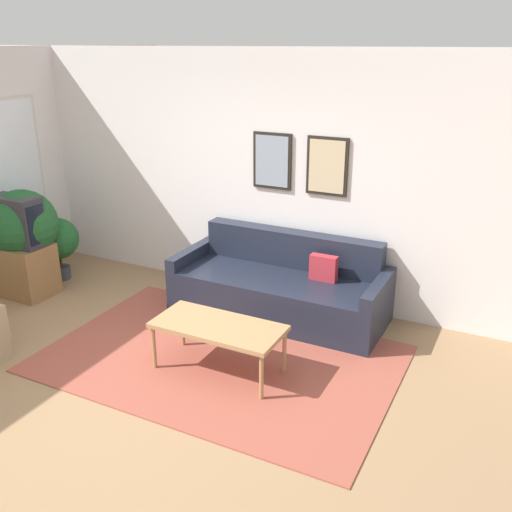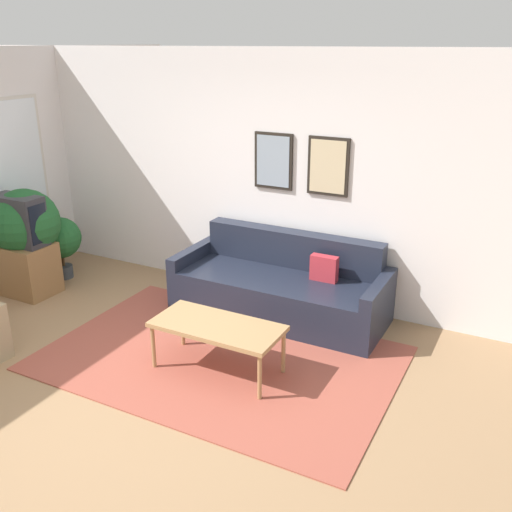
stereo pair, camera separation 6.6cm
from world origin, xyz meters
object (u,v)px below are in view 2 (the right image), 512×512
potted_plant_tall (26,226)px  couch (281,288)px  tv (19,220)px  coffee_table (217,328)px

potted_plant_tall → couch: bearing=14.6°
couch → tv: 3.03m
coffee_table → potted_plant_tall: bearing=169.4°
couch → tv: tv is taller
potted_plant_tall → coffee_table: bearing=-10.6°
couch → potted_plant_tall: size_ratio=1.86×
tv → coffee_table: bearing=-8.7°
tv → potted_plant_tall: 0.15m
coffee_table → potted_plant_tall: 2.93m
couch → tv: bearing=-163.3°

